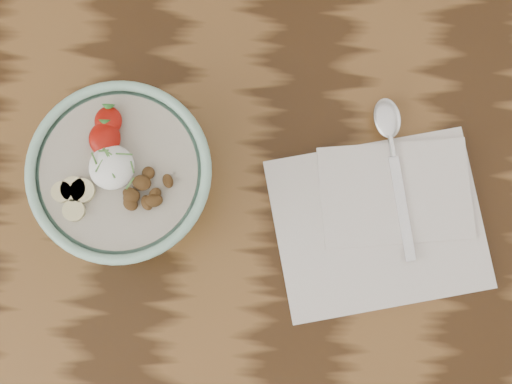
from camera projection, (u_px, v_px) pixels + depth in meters
table at (301, 188)px, 92.59cm from camera, size 160.00×90.00×75.00cm
breakfast_bowl at (125, 177)px, 76.83cm from camera, size 19.21×19.21×12.54cm
napkin at (382, 218)px, 82.09cm from camera, size 27.07×23.59×1.45cm
spoon at (391, 140)px, 82.07cm from camera, size 5.46×19.19×1.00cm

